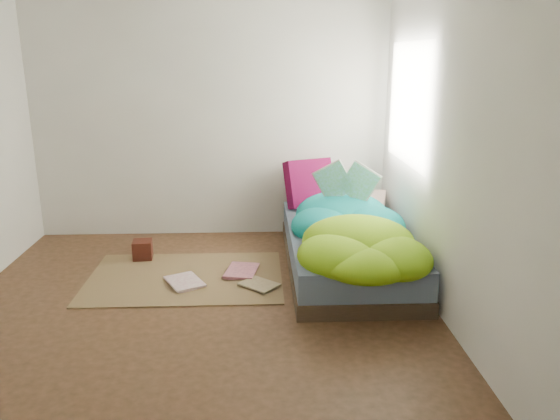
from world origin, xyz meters
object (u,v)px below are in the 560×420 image
at_px(floor_book_b, 227,270).
at_px(pillow_magenta, 309,183).
at_px(floor_book_a, 170,285).
at_px(wooden_box, 143,250).
at_px(bed, 346,250).
at_px(open_book, 347,171).

bearing_deg(floor_book_b, pillow_magenta, 59.58).
bearing_deg(floor_book_a, wooden_box, 90.22).
bearing_deg(wooden_box, pillow_magenta, 18.57).
distance_m(bed, floor_book_b, 1.04).
relative_size(open_book, floor_book_a, 1.40).
xyz_separation_m(open_book, wooden_box, (-1.82, 0.09, -0.73)).
xyz_separation_m(pillow_magenta, floor_book_a, (-1.22, -1.17, -0.55)).
bearing_deg(wooden_box, floor_book_b, -24.96).
bearing_deg(wooden_box, open_book, -2.94).
height_order(pillow_magenta, floor_book_b, pillow_magenta).
distance_m(bed, wooden_box, 1.83).
bearing_deg(bed, floor_book_b, -175.23).
bearing_deg(floor_book_b, wooden_box, 166.04).
bearing_deg(bed, pillow_magenta, 107.18).
relative_size(bed, open_book, 4.25).
height_order(bed, pillow_magenta, pillow_magenta).
xyz_separation_m(pillow_magenta, open_book, (0.26, -0.62, 0.25)).
relative_size(bed, pillow_magenta, 4.30).
height_order(wooden_box, floor_book_b, wooden_box).
bearing_deg(open_book, pillow_magenta, 129.96).
relative_size(open_book, wooden_box, 2.80).
xyz_separation_m(bed, pillow_magenta, (-0.25, 0.80, 0.40)).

